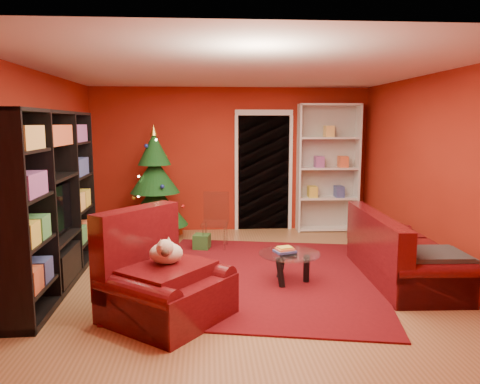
{
  "coord_description": "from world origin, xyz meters",
  "views": [
    {
      "loc": [
        -0.44,
        -5.76,
        1.96
      ],
      "look_at": [
        0.0,
        0.4,
        1.05
      ],
      "focal_mm": 35.0,
      "sensor_mm": 36.0,
      "label": 1
    }
  ],
  "objects": [
    {
      "name": "floor",
      "position": [
        0.0,
        0.0,
        -0.03
      ],
      "size": [
        5.0,
        5.5,
        0.05
      ],
      "primitive_type": "cube",
      "color": "brown",
      "rests_on": "ground"
    },
    {
      "name": "ceiling",
      "position": [
        0.0,
        0.0,
        2.62
      ],
      "size": [
        5.0,
        5.5,
        0.05
      ],
      "primitive_type": "cube",
      "color": "silver",
      "rests_on": "wall_back"
    },
    {
      "name": "wall_back",
      "position": [
        0.0,
        2.77,
        1.3
      ],
      "size": [
        5.0,
        0.05,
        2.6
      ],
      "primitive_type": "cube",
      "color": "maroon",
      "rests_on": "ground"
    },
    {
      "name": "wall_left",
      "position": [
        -2.52,
        0.0,
        1.3
      ],
      "size": [
        0.05,
        5.5,
        2.6
      ],
      "primitive_type": "cube",
      "color": "maroon",
      "rests_on": "ground"
    },
    {
      "name": "wall_right",
      "position": [
        2.52,
        0.0,
        1.3
      ],
      "size": [
        0.05,
        5.5,
        2.6
      ],
      "primitive_type": "cube",
      "color": "maroon",
      "rests_on": "ground"
    },
    {
      "name": "doorway",
      "position": [
        0.6,
        2.73,
        1.05
      ],
      "size": [
        1.06,
        0.6,
        2.16
      ],
      "primitive_type": null,
      "color": "black",
      "rests_on": "floor"
    },
    {
      "name": "rug",
      "position": [
        0.26,
        0.01,
        0.01
      ],
      "size": [
        3.55,
        3.94,
        0.02
      ],
      "primitive_type": "cube",
      "rotation": [
        0.0,
        0.0,
        -0.2
      ],
      "color": "#5E0B11",
      "rests_on": "floor"
    },
    {
      "name": "media_unit",
      "position": [
        -2.27,
        -0.18,
        1.05
      ],
      "size": [
        0.48,
        2.76,
        2.11
      ],
      "primitive_type": null,
      "rotation": [
        0.0,
        0.0,
        0.02
      ],
      "color": "black",
      "rests_on": "floor"
    },
    {
      "name": "christmas_tree",
      "position": [
        -1.32,
        2.15,
        0.94
      ],
      "size": [
        1.23,
        1.23,
        1.95
      ],
      "primitive_type": null,
      "rotation": [
        0.0,
        0.0,
        -0.14
      ],
      "color": "#0E3713",
      "rests_on": "floor"
    },
    {
      "name": "gift_box_green",
      "position": [
        -0.53,
        1.38,
        0.12
      ],
      "size": [
        0.29,
        0.29,
        0.24
      ],
      "primitive_type": "cube",
      "rotation": [
        0.0,
        0.0,
        -0.23
      ],
      "color": "#255723",
      "rests_on": "floor"
    },
    {
      "name": "gift_box_red",
      "position": [
        -1.02,
        2.39,
        0.11
      ],
      "size": [
        0.28,
        0.28,
        0.22
      ],
      "primitive_type": "cube",
      "rotation": [
        0.0,
        0.0,
        -0.42
      ],
      "color": "maroon",
      "rests_on": "floor"
    },
    {
      "name": "white_bookshelf",
      "position": [
        1.76,
        2.57,
        1.15
      ],
      "size": [
        1.11,
        0.43,
        2.37
      ],
      "primitive_type": null,
      "rotation": [
        0.0,
        0.0,
        -0.03
      ],
      "color": "white",
      "rests_on": "floor"
    },
    {
      "name": "armchair",
      "position": [
        -0.85,
        -1.22,
        0.45
      ],
      "size": [
        1.6,
        1.6,
        0.89
      ],
      "primitive_type": null,
      "rotation": [
        0.0,
        0.0,
        0.9
      ],
      "color": "#460A0E",
      "rests_on": "rug"
    },
    {
      "name": "dog",
      "position": [
        -0.86,
        -1.15,
        0.66
      ],
      "size": [
        0.48,
        0.5,
        0.29
      ],
      "primitive_type": null,
      "rotation": [
        0.0,
        0.0,
        0.9
      ],
      "color": "beige",
      "rests_on": "armchair"
    },
    {
      "name": "sofa",
      "position": [
        2.02,
        -0.22,
        0.43
      ],
      "size": [
        0.98,
        2.03,
        0.86
      ],
      "primitive_type": null,
      "rotation": [
        0.0,
        0.0,
        1.53
      ],
      "color": "#460A0E",
      "rests_on": "rug"
    },
    {
      "name": "coffee_table",
      "position": [
        0.56,
        -0.26,
        0.2
      ],
      "size": [
        0.96,
        0.96,
        0.47
      ],
      "primitive_type": null,
      "rotation": [
        0.0,
        0.0,
        0.32
      ],
      "color": "gray",
      "rests_on": "rug"
    },
    {
      "name": "acrylic_chair",
      "position": [
        -0.32,
        1.42,
        0.4
      ],
      "size": [
        0.47,
        0.5,
        0.8
      ],
      "primitive_type": null,
      "rotation": [
        0.0,
        0.0,
        -0.14
      ],
      "color": "#66605B",
      "rests_on": "rug"
    }
  ]
}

